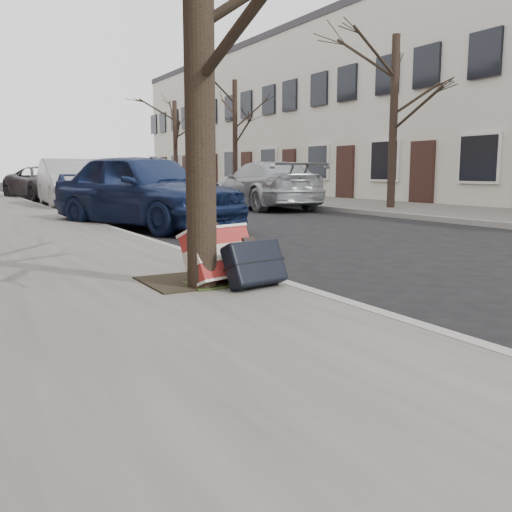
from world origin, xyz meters
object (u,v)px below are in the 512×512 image
suitcase_red (220,255)px  car_near_mid (72,184)px  suitcase_navy (255,263)px  car_near_front (145,190)px

suitcase_red → car_near_mid: size_ratio=0.15×
suitcase_red → suitcase_navy: 0.37m
car_near_mid → suitcase_navy: bearing=-92.1°
suitcase_red → car_near_mid: (1.45, 13.55, 0.38)m
suitcase_navy → car_near_front: car_near_front is taller
car_near_mid → car_near_front: bearing=-87.2°
car_near_front → car_near_mid: (0.04, 7.16, -0.00)m
car_near_front → car_near_mid: car_near_front is taller
suitcase_navy → car_near_mid: bearing=73.6°
suitcase_red → car_near_front: bearing=59.9°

